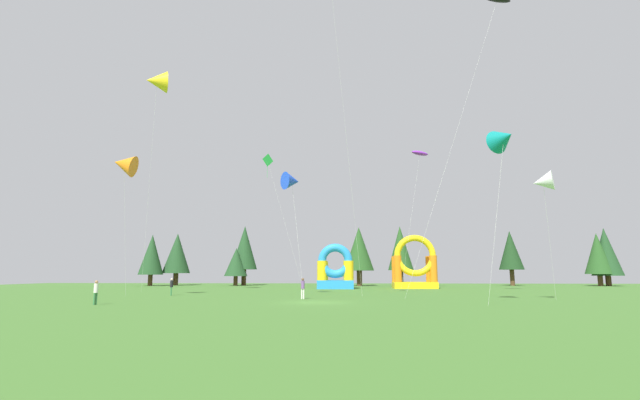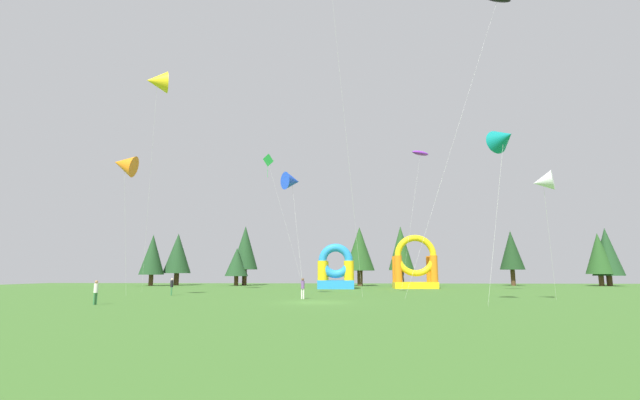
% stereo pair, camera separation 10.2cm
% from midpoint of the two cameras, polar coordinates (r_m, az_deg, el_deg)
% --- Properties ---
extents(ground_plane, '(120.00, 120.00, 0.00)m').
position_cam_midpoint_polar(ground_plane, '(33.13, -0.52, -12.81)').
color(ground_plane, '#3D6B28').
extents(kite_blue_delta, '(2.59, 3.05, 11.95)m').
position_cam_midpoint_polar(kite_blue_delta, '(44.60, -3.50, 2.39)').
color(kite_blue_delta, blue).
rests_on(kite_blue_delta, ground_plane).
extents(kite_yellow_delta, '(4.03, 6.35, 24.25)m').
position_cam_midpoint_polar(kite_yellow_delta, '(54.57, -19.81, 13.90)').
color(kite_yellow_delta, yellow).
rests_on(kite_yellow_delta, ground_plane).
extents(kite_teal_delta, '(3.12, 2.26, 12.39)m').
position_cam_midpoint_polar(kite_teal_delta, '(34.47, 22.25, 7.24)').
color(kite_teal_delta, '#0C7F7A').
rests_on(kite_teal_delta, ground_plane).
extents(kite_green_diamond, '(5.71, 1.15, 18.11)m').
position_cam_midpoint_polar(kite_green_diamond, '(63.22, -6.59, 4.85)').
color(kite_green_diamond, green).
rests_on(kite_green_diamond, ground_plane).
extents(kite_orange_delta, '(2.42, 3.64, 13.04)m').
position_cam_midpoint_polar(kite_orange_delta, '(44.93, -23.41, 4.13)').
color(kite_orange_delta, orange).
rests_on(kite_orange_delta, ground_plane).
extents(kite_white_delta, '(2.46, 3.69, 9.70)m').
position_cam_midpoint_polar(kite_white_delta, '(37.94, 26.42, 2.08)').
color(kite_white_delta, white).
rests_on(kite_white_delta, ground_plane).
extents(kite_purple_parafoil, '(4.82, 3.76, 18.43)m').
position_cam_midpoint_polar(kite_purple_parafoil, '(62.66, 12.61, 5.78)').
color(kite_purple_parafoil, purple).
rests_on(kite_purple_parafoil, ground_plane).
extents(person_midfield, '(0.37, 0.37, 1.59)m').
position_cam_midpoint_polar(person_midfield, '(45.47, -18.15, -10.19)').
color(person_midfield, '#33723F').
rests_on(person_midfield, ground_plane).
extents(person_left_edge, '(0.34, 0.34, 1.68)m').
position_cam_midpoint_polar(person_left_edge, '(37.52, -2.11, -10.86)').
color(person_left_edge, silver).
rests_on(person_left_edge, ground_plane).
extents(person_near_camera, '(0.36, 0.36, 1.60)m').
position_cam_midpoint_polar(person_near_camera, '(34.17, -26.37, -10.17)').
color(person_near_camera, '#33723F').
rests_on(person_near_camera, ground_plane).
extents(inflatable_blue_arch, '(5.80, 3.76, 7.20)m').
position_cam_midpoint_polar(inflatable_blue_arch, '(63.36, 11.96, -8.43)').
color(inflatable_blue_arch, yellow).
rests_on(inflatable_blue_arch, ground_plane).
extents(inflatable_yellow_castle, '(4.80, 4.73, 5.94)m').
position_cam_midpoint_polar(inflatable_yellow_castle, '(61.35, 2.07, -9.17)').
color(inflatable_yellow_castle, '#268CD8').
rests_on(inflatable_yellow_castle, ground_plane).
extents(tree_row_0, '(4.02, 4.02, 8.42)m').
position_cam_midpoint_polar(tree_row_0, '(80.53, -20.37, -6.50)').
color(tree_row_0, '#4C331E').
rests_on(tree_row_0, ground_plane).
extents(tree_row_1, '(4.67, 4.67, 8.89)m').
position_cam_midpoint_polar(tree_row_1, '(82.34, -17.50, -6.45)').
color(tree_row_1, '#4C331E').
rests_on(tree_row_1, ground_plane).
extents(tree_row_2, '(3.87, 3.87, 6.24)m').
position_cam_midpoint_polar(tree_row_2, '(77.77, -10.43, -7.73)').
color(tree_row_2, '#4C331E').
rests_on(tree_row_2, ground_plane).
extents(tree_row_3, '(4.41, 4.41, 10.16)m').
position_cam_midpoint_polar(tree_row_3, '(79.42, -9.39, -5.99)').
color(tree_row_3, '#4C331E').
rests_on(tree_row_3, ground_plane).
extents(tree_row_4, '(4.84, 4.84, 9.64)m').
position_cam_midpoint_polar(tree_row_4, '(75.35, 5.06, -6.18)').
color(tree_row_4, '#4C331E').
rests_on(tree_row_4, ground_plane).
extents(tree_row_5, '(4.14, 4.14, 9.76)m').
position_cam_midpoint_polar(tree_row_5, '(75.97, 10.21, -6.03)').
color(tree_row_5, '#4C331E').
rests_on(tree_row_5, ground_plane).
extents(tree_row_6, '(4.00, 4.00, 9.14)m').
position_cam_midpoint_polar(tree_row_6, '(82.84, 23.03, -5.88)').
color(tree_row_6, '#4C331E').
rests_on(tree_row_6, ground_plane).
extents(tree_row_7, '(4.30, 4.30, 8.57)m').
position_cam_midpoint_polar(tree_row_7, '(86.92, 31.77, -5.78)').
color(tree_row_7, '#4C331E').
rests_on(tree_row_7, ground_plane).
extents(tree_row_8, '(4.69, 4.69, 9.44)m').
position_cam_midpoint_polar(tree_row_8, '(87.85, 32.49, -5.53)').
color(tree_row_8, '#4C331E').
rests_on(tree_row_8, ground_plane).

